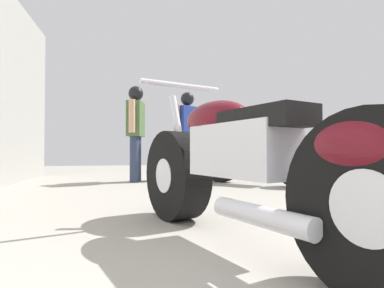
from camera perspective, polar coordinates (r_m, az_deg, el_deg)
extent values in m
plane|color=#9E998E|center=(3.45, 6.15, -10.04)|extent=(16.45, 16.45, 0.00)
cylinder|color=black|center=(2.40, -2.89, -5.73)|extent=(0.43, 0.71, 0.68)
cylinder|color=silver|center=(2.40, -2.89, -5.73)|extent=(0.30, 0.32, 0.26)
cylinder|color=black|center=(1.27, 31.76, -9.57)|extent=(0.43, 0.71, 0.68)
cylinder|color=silver|center=(1.27, 31.76, -9.57)|extent=(0.30, 0.32, 0.26)
cube|color=silver|center=(1.75, 8.84, -1.14)|extent=(0.47, 0.72, 0.30)
ellipsoid|color=#5B0F19|center=(1.95, 4.45, 4.46)|extent=(0.44, 0.61, 0.23)
cube|color=black|center=(1.62, 13.12, 4.53)|extent=(0.39, 0.56, 0.11)
ellipsoid|color=#5B0F19|center=(1.28, 29.55, 0.00)|extent=(0.42, 0.53, 0.25)
cylinder|color=silver|center=(2.36, -2.41, 1.91)|extent=(0.14, 0.27, 0.62)
cylinder|color=silver|center=(2.37, -1.91, 10.68)|extent=(0.63, 0.26, 0.04)
cylinder|color=silver|center=(1.44, 12.40, -12.79)|extent=(0.28, 0.58, 0.10)
cylinder|color=black|center=(5.25, 5.44, -3.97)|extent=(0.51, 0.53, 0.56)
cylinder|color=silver|center=(5.25, 5.44, -3.97)|extent=(0.28, 0.28, 0.21)
cylinder|color=black|center=(4.74, 18.78, -4.20)|extent=(0.51, 0.53, 0.56)
cylinder|color=silver|center=(4.74, 18.78, -4.20)|extent=(0.28, 0.28, 0.21)
cube|color=silver|center=(4.96, 11.76, -2.29)|extent=(0.53, 0.55, 0.24)
ellipsoid|color=maroon|center=(5.04, 9.76, -0.50)|extent=(0.48, 0.49, 0.19)
cube|color=black|center=(4.90, 13.43, -0.77)|extent=(0.43, 0.44, 0.09)
ellipsoid|color=maroon|center=(4.75, 18.26, -2.09)|extent=(0.43, 0.43, 0.21)
cylinder|color=silver|center=(5.23, 5.77, -1.11)|extent=(0.18, 0.19, 0.51)
cylinder|color=silver|center=(5.22, 6.09, 2.15)|extent=(0.42, 0.39, 0.03)
cylinder|color=silver|center=(4.75, 14.06, -5.23)|extent=(0.39, 0.40, 0.08)
cylinder|color=#4C4C4C|center=(5.64, -1.56, -2.75)|extent=(0.20, 0.20, 0.76)
cylinder|color=#4C4C4C|center=(5.78, -0.26, -2.71)|extent=(0.20, 0.20, 0.76)
cube|color=navy|center=(5.73, -0.90, 4.01)|extent=(0.47, 0.43, 0.58)
cylinder|color=#9E7051|center=(5.55, -2.77, 4.44)|extent=(0.15, 0.15, 0.54)
cylinder|color=#9E7051|center=(5.93, 0.85, 4.07)|extent=(0.15, 0.15, 0.54)
sphere|color=black|center=(5.79, -0.90, 8.13)|extent=(0.21, 0.21, 0.21)
sphere|color=black|center=(5.79, -0.90, 8.29)|extent=(0.25, 0.25, 0.25)
cylinder|color=#2D3851|center=(5.27, -10.58, -2.77)|extent=(0.18, 0.18, 0.77)
cylinder|color=#2D3851|center=(5.46, -10.11, -2.72)|extent=(0.18, 0.18, 0.77)
cube|color=#476638|center=(5.39, -10.31, 4.52)|extent=(0.33, 0.47, 0.59)
cylinder|color=tan|center=(5.13, -11.00, 5.09)|extent=(0.13, 0.13, 0.54)
cylinder|color=tan|center=(5.65, -9.68, 4.50)|extent=(0.13, 0.13, 0.54)
sphere|color=black|center=(5.45, -10.29, 8.96)|extent=(0.21, 0.21, 0.21)
sphere|color=black|center=(5.45, -10.29, 9.13)|extent=(0.25, 0.25, 0.25)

